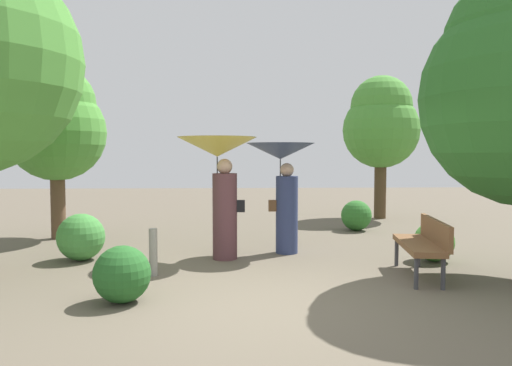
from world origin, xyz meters
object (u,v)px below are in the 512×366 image
Objects in this scene: park_bench at (424,242)px; tree_mid_left at (56,123)px; person_right at (283,173)px; person_left at (220,168)px; tree_mid_right at (381,123)px; path_marker_post at (153,252)px.

tree_mid_left is (-6.38, 3.51, 1.89)m from park_bench.
person_left is at bearing 111.95° from person_right.
tree_mid_left reaches higher than person_right.
path_marker_post is at bearing -130.05° from tree_mid_right.
tree_mid_left reaches higher than park_bench.
tree_mid_right reaches higher than tree_mid_left.
tree_mid_right reaches higher than path_marker_post.
person_right reaches higher than park_bench.
tree_mid_right reaches higher than person_left.
person_left is at bearing -106.50° from park_bench.
tree_mid_right reaches higher than park_bench.
person_right is at bearing -20.73° from tree_mid_left.
tree_mid_left is 5.25× the size of path_marker_post.
park_bench reaches higher than path_marker_post.
tree_mid_right is at bearing 176.58° from park_bench.
tree_mid_left is at bearing 69.16° from person_right.
path_marker_post is at bearing -85.49° from park_bench.
person_right is 2.74m from park_bench.
person_right is (1.10, 0.45, -0.10)m from person_left.
tree_mid_right is (7.69, 2.91, 0.22)m from tree_mid_left.
person_left is 3.40m from park_bench.
park_bench is 6.89m from tree_mid_right.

